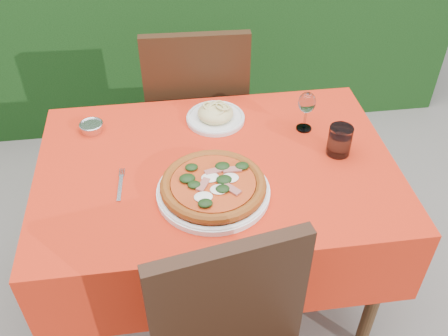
{
  "coord_description": "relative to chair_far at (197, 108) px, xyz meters",
  "views": [
    {
      "loc": [
        -0.16,
        -1.34,
        1.88
      ],
      "look_at": [
        0.02,
        -0.05,
        0.77
      ],
      "focal_mm": 40.0,
      "sensor_mm": 36.0,
      "label": 1
    }
  ],
  "objects": [
    {
      "name": "pizza_plate",
      "position": [
        -0.01,
        -0.77,
        0.21
      ],
      "size": [
        0.39,
        0.39,
        0.07
      ],
      "rotation": [
        0.0,
        0.0,
        -0.18
      ],
      "color": "white",
      "rests_on": "dining_table"
    },
    {
      "name": "water_glass",
      "position": [
        0.46,
        -0.62,
        0.23
      ],
      "size": [
        0.08,
        0.08,
        0.11
      ],
      "color": "silver",
      "rests_on": "dining_table"
    },
    {
      "name": "steel_ramekin",
      "position": [
        -0.43,
        -0.36,
        0.19
      ],
      "size": [
        0.08,
        0.08,
        0.03
      ],
      "primitive_type": "cylinder",
      "color": "silver",
      "rests_on": "dining_table"
    },
    {
      "name": "dining_table",
      "position": [
        0.02,
        -0.62,
        0.02
      ],
      "size": [
        1.26,
        0.86,
        0.75
      ],
      "color": "#452916",
      "rests_on": "ground"
    },
    {
      "name": "pasta_plate",
      "position": [
        0.05,
        -0.35,
        0.2
      ],
      "size": [
        0.23,
        0.23,
        0.06
      ],
      "rotation": [
        0.0,
        0.0,
        0.06
      ],
      "color": "silver",
      "rests_on": "dining_table"
    },
    {
      "name": "chair_far",
      "position": [
        0.0,
        0.0,
        0.0
      ],
      "size": [
        0.47,
        0.47,
        1.0
      ],
      "rotation": [
        0.0,
        0.0,
        3.1
      ],
      "color": "black",
      "rests_on": "ground"
    },
    {
      "name": "ground",
      "position": [
        0.02,
        -0.62,
        -0.57
      ],
      "size": [
        60.0,
        60.0,
        0.0
      ],
      "primitive_type": "plane",
      "color": "slate",
      "rests_on": "ground"
    },
    {
      "name": "wine_glass",
      "position": [
        0.38,
        -0.46,
        0.29
      ],
      "size": [
        0.07,
        0.07,
        0.16
      ],
      "color": "silver",
      "rests_on": "dining_table"
    },
    {
      "name": "fork",
      "position": [
        -0.32,
        -0.7,
        0.18
      ],
      "size": [
        0.03,
        0.18,
        0.0
      ],
      "primitive_type": "cube",
      "rotation": [
        0.0,
        0.0,
        -0.06
      ],
      "color": "#B9B9C0",
      "rests_on": "dining_table"
    }
  ]
}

